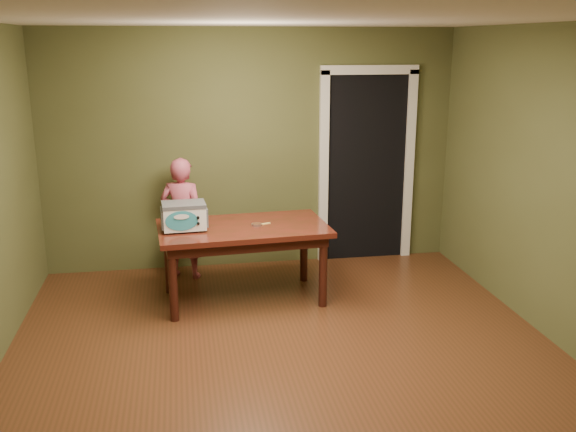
% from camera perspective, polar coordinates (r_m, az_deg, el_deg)
% --- Properties ---
extents(floor, '(5.00, 5.00, 0.00)m').
position_cam_1_polar(floor, '(5.11, 0.32, -13.39)').
color(floor, '#542B18').
rests_on(floor, ground).
extents(room_shell, '(4.52, 5.02, 2.61)m').
position_cam_1_polar(room_shell, '(4.54, 0.35, 5.86)').
color(room_shell, '#4E542D').
rests_on(room_shell, ground).
extents(doorway, '(1.10, 0.66, 2.25)m').
position_cam_1_polar(doorway, '(7.62, 6.34, 4.64)').
color(doorway, black).
rests_on(doorway, ground).
extents(dining_table, '(1.66, 1.01, 0.75)m').
position_cam_1_polar(dining_table, '(6.16, -4.02, -1.75)').
color(dining_table, '#3A190D').
rests_on(dining_table, floor).
extents(toy_oven, '(0.44, 0.31, 0.26)m').
position_cam_1_polar(toy_oven, '(6.02, -9.23, 0.06)').
color(toy_oven, '#4C4F54').
rests_on(toy_oven, dining_table).
extents(baking_pan, '(0.10, 0.10, 0.02)m').
position_cam_1_polar(baking_pan, '(6.12, -2.80, -0.75)').
color(baking_pan, silver).
rests_on(baking_pan, dining_table).
extents(spatula, '(0.18, 0.08, 0.01)m').
position_cam_1_polar(spatula, '(6.15, -2.37, -0.73)').
color(spatula, '#E0C361').
rests_on(spatula, dining_table).
extents(child, '(0.55, 0.45, 1.30)m').
position_cam_1_polar(child, '(6.83, -9.35, -0.21)').
color(child, '#BE4E66').
rests_on(child, floor).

